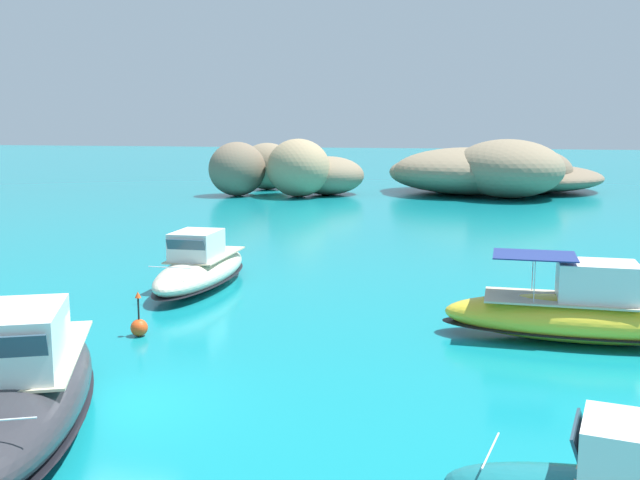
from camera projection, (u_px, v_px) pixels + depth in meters
name	position (u px, v px, depth m)	size (l,w,h in m)	color
ground_plane	(114.00, 404.00, 17.94)	(400.00, 400.00, 0.00)	#0F7F89
islet_large	(489.00, 172.00, 72.69)	(24.30, 24.22, 5.47)	#84755B
islet_small	(287.00, 170.00, 71.67)	(15.95, 15.15, 5.49)	#9E8966
motorboat_cream	(201.00, 268.00, 30.69)	(2.78, 8.39, 2.45)	beige
motorboat_charcoal	(21.00, 388.00, 16.35)	(6.84, 10.10, 2.88)	#2D2D33
motorboat_yellow	(582.00, 314.00, 23.05)	(8.70, 2.66, 2.72)	yellow
channel_buoy	(139.00, 326.00, 23.66)	(0.56, 0.56, 1.48)	#E54C19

